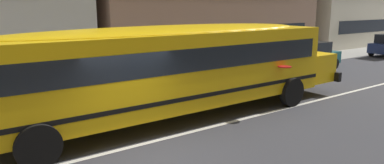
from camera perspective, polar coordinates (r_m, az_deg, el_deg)
name	(u,v)px	position (r m, az deg, el deg)	size (l,w,h in m)	color
ground_plane	(133,147)	(9.89, -9.44, -10.17)	(400.00, 400.00, 0.00)	#38383D
sidewalk_far	(57,94)	(16.44, -20.82, -1.76)	(120.00, 3.00, 0.01)	gray
lane_centreline	(133,146)	(9.89, -9.44, -10.15)	(110.00, 0.16, 0.01)	silver
school_bus	(178,64)	(11.80, -2.34, 2.96)	(13.92, 3.31, 3.11)	yellow
parked_car_teal_far_corner	(311,55)	(22.33, 18.46, 4.09)	(3.99, 2.05, 1.64)	#195B66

